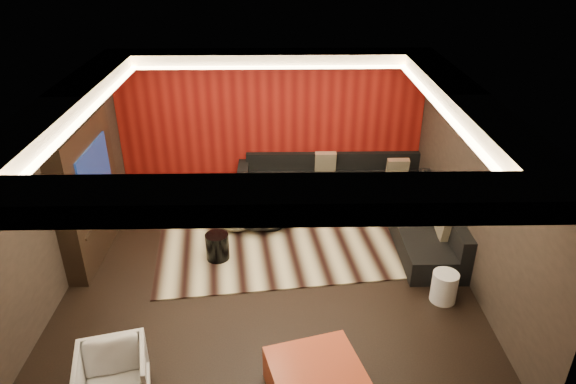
{
  "coord_description": "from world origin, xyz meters",
  "views": [
    {
      "loc": [
        0.16,
        -6.62,
        4.78
      ],
      "look_at": [
        0.3,
        0.6,
        1.05
      ],
      "focal_mm": 32.0,
      "sensor_mm": 36.0,
      "label": 1
    }
  ],
  "objects_px": {
    "armchair": "(113,379)",
    "sectional_sofa": "(363,198)",
    "coffee_table": "(271,221)",
    "white_side_table": "(444,287)",
    "drum_stool": "(217,246)",
    "orange_ottoman": "(317,384)"
  },
  "relations": [
    {
      "from": "armchair",
      "to": "sectional_sofa",
      "type": "distance_m",
      "value": 5.55
    },
    {
      "from": "white_side_table",
      "to": "armchair",
      "type": "relative_size",
      "value": 0.6
    },
    {
      "from": "white_side_table",
      "to": "armchair",
      "type": "distance_m",
      "value": 4.52
    },
    {
      "from": "armchair",
      "to": "orange_ottoman",
      "type": "bearing_deg",
      "value": -14.13
    },
    {
      "from": "drum_stool",
      "to": "sectional_sofa",
      "type": "relative_size",
      "value": 0.12
    },
    {
      "from": "drum_stool",
      "to": "sectional_sofa",
      "type": "height_order",
      "value": "sectional_sofa"
    },
    {
      "from": "white_side_table",
      "to": "sectional_sofa",
      "type": "bearing_deg",
      "value": 106.04
    },
    {
      "from": "orange_ottoman",
      "to": "armchair",
      "type": "bearing_deg",
      "value": 180.0
    },
    {
      "from": "white_side_table",
      "to": "armchair",
      "type": "height_order",
      "value": "armchair"
    },
    {
      "from": "coffee_table",
      "to": "white_side_table",
      "type": "distance_m",
      "value": 3.24
    },
    {
      "from": "orange_ottoman",
      "to": "armchair",
      "type": "height_order",
      "value": "armchair"
    },
    {
      "from": "white_side_table",
      "to": "orange_ottoman",
      "type": "bearing_deg",
      "value": -138.66
    },
    {
      "from": "armchair",
      "to": "sectional_sofa",
      "type": "relative_size",
      "value": 0.21
    },
    {
      "from": "orange_ottoman",
      "to": "sectional_sofa",
      "type": "xyz_separation_m",
      "value": [
        1.17,
        4.36,
        0.04
      ]
    },
    {
      "from": "drum_stool",
      "to": "coffee_table",
      "type": "bearing_deg",
      "value": 49.22
    },
    {
      "from": "drum_stool",
      "to": "armchair",
      "type": "distance_m",
      "value": 2.92
    },
    {
      "from": "coffee_table",
      "to": "sectional_sofa",
      "type": "xyz_separation_m",
      "value": [
        1.72,
        0.59,
        0.15
      ]
    },
    {
      "from": "sectional_sofa",
      "to": "armchair",
      "type": "bearing_deg",
      "value": -128.11
    },
    {
      "from": "coffee_table",
      "to": "orange_ottoman",
      "type": "xyz_separation_m",
      "value": [
        0.56,
        -3.78,
        0.11
      ]
    },
    {
      "from": "coffee_table",
      "to": "white_side_table",
      "type": "bearing_deg",
      "value": -39.79
    },
    {
      "from": "coffee_table",
      "to": "armchair",
      "type": "bearing_deg",
      "value": -114.23
    },
    {
      "from": "orange_ottoman",
      "to": "armchair",
      "type": "xyz_separation_m",
      "value": [
        -2.26,
        0.0,
        0.12
      ]
    }
  ]
}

